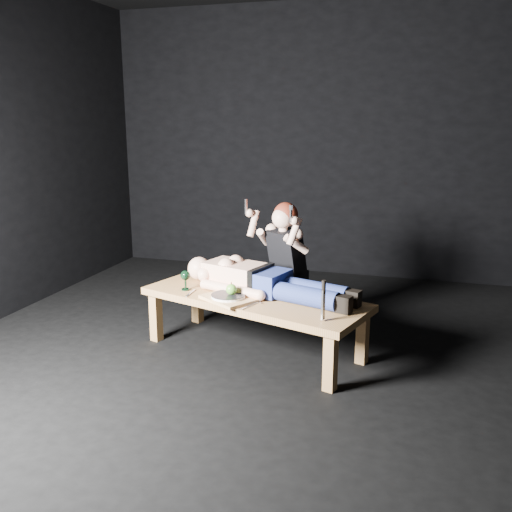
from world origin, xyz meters
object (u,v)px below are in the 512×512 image
(table, at_px, (254,324))
(carving_knife, at_px, (323,301))
(serving_tray, at_px, (228,299))
(kneeling_woman, at_px, (292,264))
(lying_man, at_px, (267,278))
(goblet, at_px, (185,280))

(table, xyz_separation_m, carving_knife, (0.60, -0.39, 0.37))
(table, xyz_separation_m, serving_tray, (-0.15, -0.16, 0.24))
(serving_tray, bearing_deg, carving_knife, -17.17)
(table, distance_m, serving_tray, 0.32)
(kneeling_woman, height_order, carving_knife, kneeling_woman)
(carving_knife, bearing_deg, table, 164.08)
(table, xyz_separation_m, lying_man, (0.08, 0.08, 0.35))
(table, relative_size, goblet, 11.01)
(carving_knife, bearing_deg, goblet, 179.10)
(goblet, relative_size, carving_knife, 0.56)
(serving_tray, bearing_deg, goblet, 160.40)
(table, relative_size, serving_tray, 4.61)
(table, bearing_deg, lying_man, 64.30)
(goblet, bearing_deg, carving_knife, -18.03)
(lying_man, bearing_deg, carving_knife, -25.14)
(serving_tray, relative_size, goblet, 2.39)
(goblet, height_order, carving_knife, carving_knife)
(lying_man, xyz_separation_m, carving_knife, (0.52, -0.47, 0.02))
(carving_knife, bearing_deg, kneeling_woman, 131.77)
(lying_man, bearing_deg, kneeling_woman, 97.48)
(serving_tray, distance_m, carving_knife, 0.80)
(lying_man, xyz_separation_m, goblet, (-0.64, -0.10, -0.04))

